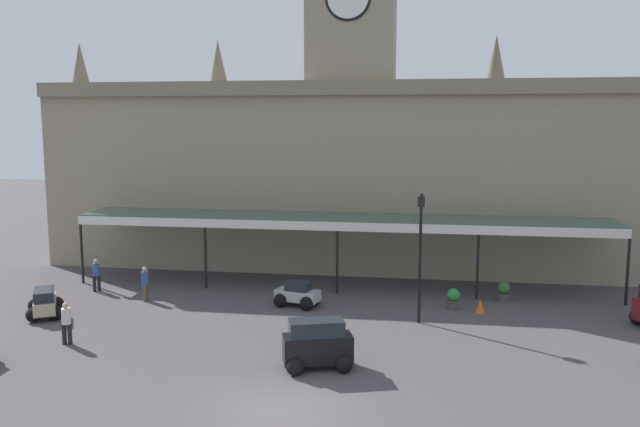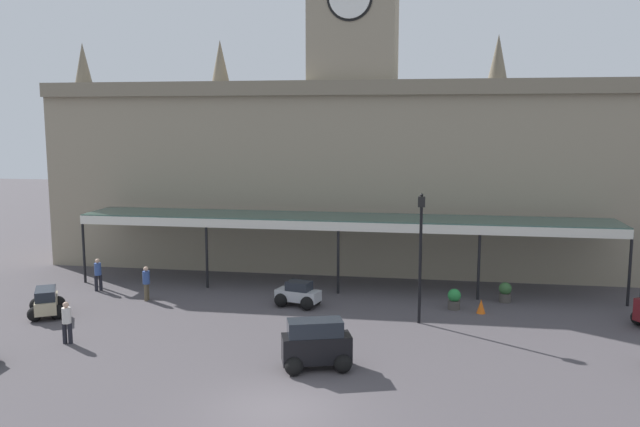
{
  "view_description": "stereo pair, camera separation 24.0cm",
  "coord_description": "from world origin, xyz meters",
  "px_view_note": "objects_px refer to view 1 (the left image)",
  "views": [
    {
      "loc": [
        4.09,
        -18.1,
        8.63
      ],
      "look_at": [
        0.0,
        8.0,
        4.85
      ],
      "focal_mm": 36.59,
      "sensor_mm": 36.0,
      "label": 1
    },
    {
      "loc": [
        4.32,
        -18.06,
        8.63
      ],
      "look_at": [
        0.0,
        8.0,
        4.85
      ],
      "focal_mm": 36.59,
      "sensor_mm": 36.0,
      "label": 2
    }
  ],
  "objects_px": {
    "pedestrian_beside_cars": "(66,322)",
    "traffic_cone": "(480,306)",
    "planter_forecourt_centre": "(453,299)",
    "car_black_van": "(317,347)",
    "planter_by_canopy": "(504,292)",
    "pedestrian_crossing_forecourt": "(96,274)",
    "victorian_lamppost": "(420,244)",
    "car_silver_sedan": "(298,296)",
    "car_beige_estate": "(45,304)",
    "pedestrian_near_entrance": "(145,282)"
  },
  "relations": [
    {
      "from": "car_silver_sedan",
      "to": "pedestrian_near_entrance",
      "type": "xyz_separation_m",
      "value": [
        -7.42,
        -0.24,
        0.41
      ]
    },
    {
      "from": "car_silver_sedan",
      "to": "planter_by_canopy",
      "type": "relative_size",
      "value": 2.3
    },
    {
      "from": "car_black_van",
      "to": "pedestrian_crossing_forecourt",
      "type": "distance_m",
      "value": 15.39
    },
    {
      "from": "planter_forecourt_centre",
      "to": "pedestrian_beside_cars",
      "type": "bearing_deg",
      "value": -154.39
    },
    {
      "from": "pedestrian_near_entrance",
      "to": "car_black_van",
      "type": "bearing_deg",
      "value": -37.38
    },
    {
      "from": "pedestrian_near_entrance",
      "to": "pedestrian_crossing_forecourt",
      "type": "bearing_deg",
      "value": 158.05
    },
    {
      "from": "car_beige_estate",
      "to": "pedestrian_crossing_forecourt",
      "type": "relative_size",
      "value": 1.46
    },
    {
      "from": "pedestrian_crossing_forecourt",
      "to": "pedestrian_beside_cars",
      "type": "height_order",
      "value": "same"
    },
    {
      "from": "traffic_cone",
      "to": "planter_by_canopy",
      "type": "distance_m",
      "value": 2.46
    },
    {
      "from": "victorian_lamppost",
      "to": "traffic_cone",
      "type": "relative_size",
      "value": 8.78
    },
    {
      "from": "victorian_lamppost",
      "to": "pedestrian_beside_cars",
      "type": "bearing_deg",
      "value": -160.09
    },
    {
      "from": "car_beige_estate",
      "to": "planter_forecourt_centre",
      "type": "xyz_separation_m",
      "value": [
        17.96,
        3.98,
        -0.07
      ]
    },
    {
      "from": "car_silver_sedan",
      "to": "pedestrian_near_entrance",
      "type": "height_order",
      "value": "pedestrian_near_entrance"
    },
    {
      "from": "traffic_cone",
      "to": "pedestrian_crossing_forecourt",
      "type": "bearing_deg",
      "value": 177.48
    },
    {
      "from": "pedestrian_crossing_forecourt",
      "to": "victorian_lamppost",
      "type": "distance_m",
      "value": 16.66
    },
    {
      "from": "pedestrian_crossing_forecourt",
      "to": "pedestrian_beside_cars",
      "type": "distance_m",
      "value": 8.09
    },
    {
      "from": "car_silver_sedan",
      "to": "pedestrian_crossing_forecourt",
      "type": "distance_m",
      "value": 10.67
    },
    {
      "from": "victorian_lamppost",
      "to": "planter_forecourt_centre",
      "type": "bearing_deg",
      "value": 56.13
    },
    {
      "from": "car_beige_estate",
      "to": "traffic_cone",
      "type": "height_order",
      "value": "car_beige_estate"
    },
    {
      "from": "car_black_van",
      "to": "pedestrian_beside_cars",
      "type": "relative_size",
      "value": 1.54
    },
    {
      "from": "planter_by_canopy",
      "to": "planter_forecourt_centre",
      "type": "xyz_separation_m",
      "value": [
        -2.46,
        -1.65,
        0.0
      ]
    },
    {
      "from": "pedestrian_beside_cars",
      "to": "pedestrian_crossing_forecourt",
      "type": "bearing_deg",
      "value": 109.9
    },
    {
      "from": "car_black_van",
      "to": "victorian_lamppost",
      "type": "bearing_deg",
      "value": 59.41
    },
    {
      "from": "pedestrian_near_entrance",
      "to": "victorian_lamppost",
      "type": "height_order",
      "value": "victorian_lamppost"
    },
    {
      "from": "car_black_van",
      "to": "car_beige_estate",
      "type": "height_order",
      "value": "car_black_van"
    },
    {
      "from": "pedestrian_near_entrance",
      "to": "pedestrian_beside_cars",
      "type": "bearing_deg",
      "value": -93.95
    },
    {
      "from": "pedestrian_beside_cars",
      "to": "traffic_cone",
      "type": "distance_m",
      "value": 17.59
    },
    {
      "from": "pedestrian_crossing_forecourt",
      "to": "car_black_van",
      "type": "bearing_deg",
      "value": -33.97
    },
    {
      "from": "planter_forecourt_centre",
      "to": "car_black_van",
      "type": "bearing_deg",
      "value": -121.55
    },
    {
      "from": "car_beige_estate",
      "to": "pedestrian_beside_cars",
      "type": "height_order",
      "value": "pedestrian_beside_cars"
    },
    {
      "from": "pedestrian_crossing_forecourt",
      "to": "planter_by_canopy",
      "type": "bearing_deg",
      "value": 3.56
    },
    {
      "from": "traffic_cone",
      "to": "car_black_van",
      "type": "bearing_deg",
      "value": -128.68
    },
    {
      "from": "pedestrian_crossing_forecourt",
      "to": "pedestrian_beside_cars",
      "type": "relative_size",
      "value": 1.0
    },
    {
      "from": "car_silver_sedan",
      "to": "pedestrian_beside_cars",
      "type": "relative_size",
      "value": 1.32
    },
    {
      "from": "pedestrian_crossing_forecourt",
      "to": "car_beige_estate",
      "type": "bearing_deg",
      "value": -91.97
    },
    {
      "from": "car_silver_sedan",
      "to": "victorian_lamppost",
      "type": "distance_m",
      "value": 6.56
    },
    {
      "from": "car_black_van",
      "to": "pedestrian_near_entrance",
      "type": "xyz_separation_m",
      "value": [
        -9.58,
        7.32,
        0.1
      ]
    },
    {
      "from": "pedestrian_beside_cars",
      "to": "victorian_lamppost",
      "type": "bearing_deg",
      "value": 19.91
    },
    {
      "from": "planter_by_canopy",
      "to": "planter_forecourt_centre",
      "type": "bearing_deg",
      "value": -146.05
    },
    {
      "from": "car_black_van",
      "to": "victorian_lamppost",
      "type": "distance_m",
      "value": 7.32
    },
    {
      "from": "pedestrian_beside_cars",
      "to": "planter_by_canopy",
      "type": "relative_size",
      "value": 1.74
    },
    {
      "from": "pedestrian_beside_cars",
      "to": "planter_forecourt_centre",
      "type": "relative_size",
      "value": 1.74
    },
    {
      "from": "car_silver_sedan",
      "to": "pedestrian_crossing_forecourt",
      "type": "xyz_separation_m",
      "value": [
        -10.61,
        1.04,
        0.41
      ]
    },
    {
      "from": "car_silver_sedan",
      "to": "planter_by_canopy",
      "type": "xyz_separation_m",
      "value": [
        9.65,
        2.3,
        -0.01
      ]
    },
    {
      "from": "car_beige_estate",
      "to": "victorian_lamppost",
      "type": "distance_m",
      "value": 16.72
    },
    {
      "from": "pedestrian_near_entrance",
      "to": "pedestrian_beside_cars",
      "type": "height_order",
      "value": "same"
    },
    {
      "from": "pedestrian_near_entrance",
      "to": "victorian_lamppost",
      "type": "bearing_deg",
      "value": -6.28
    },
    {
      "from": "car_black_van",
      "to": "pedestrian_near_entrance",
      "type": "distance_m",
      "value": 12.05
    },
    {
      "from": "pedestrian_near_entrance",
      "to": "pedestrian_beside_cars",
      "type": "relative_size",
      "value": 1.0
    },
    {
      "from": "car_silver_sedan",
      "to": "planter_by_canopy",
      "type": "bearing_deg",
      "value": 13.43
    }
  ]
}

